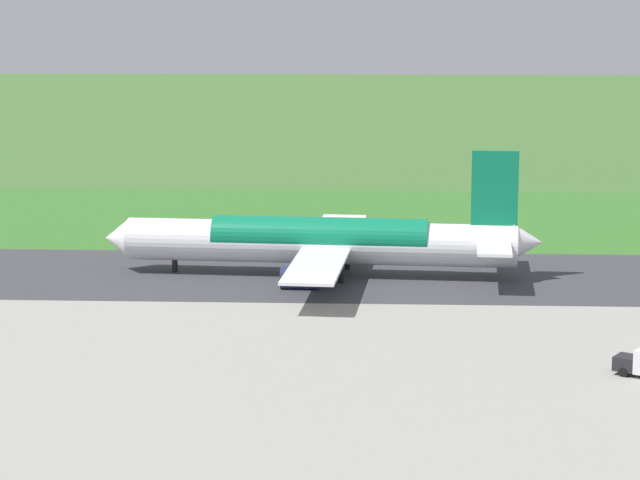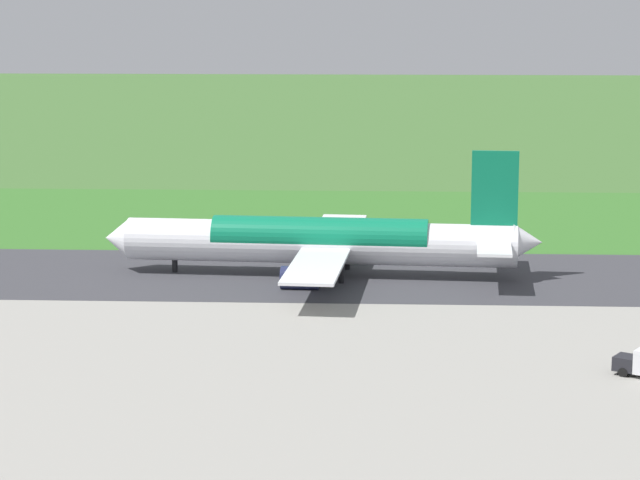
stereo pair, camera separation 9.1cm
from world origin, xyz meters
name	(u,v)px [view 2 (the right image)]	position (x,y,z in m)	size (l,w,h in m)	color
ground_plane	(412,277)	(0.00, 0.00, 0.00)	(800.00, 800.00, 0.00)	#3D662D
runway_asphalt	(412,277)	(0.00, 0.00, 0.03)	(600.00, 29.56, 0.06)	#38383D
apron_concrete	(429,450)	(0.00, 62.14, 0.03)	(440.00, 110.00, 0.05)	gray
grass_verge_foreground	(408,233)	(0.00, -30.07, 0.02)	(600.00, 80.00, 0.04)	#346B27
airliner_main	(323,241)	(10.97, 0.03, 4.35)	(54.14, 44.30, 15.88)	white
no_stopping_sign	(500,228)	(-13.01, -25.88, 1.49)	(0.60, 0.10, 2.50)	slate
traffic_cone_orange	(450,229)	(-6.20, -31.73, 0.28)	(0.40, 0.40, 0.55)	orange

